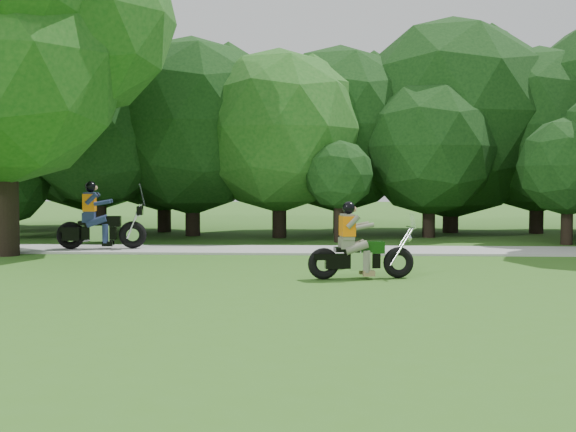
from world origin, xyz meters
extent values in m
plane|color=#35661D|center=(0.00, 0.00, 0.00)|extent=(100.00, 100.00, 0.00)
cube|color=#979792|center=(0.00, 8.00, 0.03)|extent=(60.00, 2.20, 0.06)
cylinder|color=black|center=(-6.82, 13.14, 0.90)|extent=(0.51, 0.51, 1.80)
sphere|color=black|center=(-6.82, 13.14, 3.81)|extent=(6.19, 6.19, 6.19)
cylinder|color=black|center=(2.41, 15.06, 0.90)|extent=(0.57, 0.57, 1.80)
sphere|color=black|center=(2.41, 15.06, 4.20)|extent=(7.39, 7.39, 7.39)
cylinder|color=black|center=(1.28, 12.77, 0.77)|extent=(0.43, 0.43, 1.54)
sphere|color=black|center=(1.28, 12.77, 3.03)|extent=(4.56, 4.56, 4.56)
cylinder|color=black|center=(-1.80, 10.82, 0.70)|extent=(0.31, 0.31, 1.40)
sphere|color=black|center=(-1.80, 10.82, 2.11)|extent=(2.18, 2.18, 2.18)
cylinder|color=black|center=(-11.50, 16.49, 0.90)|extent=(0.53, 0.53, 1.80)
sphere|color=black|center=(-11.50, 16.49, 3.98)|extent=(6.69, 6.69, 6.69)
cylinder|color=black|center=(-9.73, 12.00, 0.90)|extent=(0.43, 0.43, 1.80)
sphere|color=black|center=(-9.73, 12.00, 3.27)|extent=(4.53, 4.53, 4.53)
cylinder|color=black|center=(-3.76, 12.46, 0.90)|extent=(0.48, 0.48, 1.80)
sphere|color=#195117|center=(-3.76, 12.46, 3.59)|extent=(5.51, 5.51, 5.51)
cylinder|color=black|center=(-12.71, 11.50, 0.49)|extent=(0.34, 0.34, 0.98)
sphere|color=black|center=(-12.71, 11.50, 1.92)|extent=(2.89, 2.89, 2.89)
cylinder|color=black|center=(-15.19, 16.81, 0.90)|extent=(0.54, 0.54, 1.80)
sphere|color=black|center=(-15.19, 16.81, 4.00)|extent=(6.77, 6.77, 6.77)
cylinder|color=black|center=(5.05, 10.31, 0.70)|extent=(0.35, 0.35, 1.40)
sphere|color=black|center=(5.05, 10.31, 2.37)|extent=(3.00, 3.00, 3.00)
cylinder|color=black|center=(-1.66, 14.61, 0.90)|extent=(0.50, 0.50, 1.80)
sphere|color=black|center=(-1.66, 14.61, 3.78)|extent=(6.08, 6.08, 6.08)
cylinder|color=black|center=(5.44, 14.72, 0.90)|extent=(0.50, 0.50, 1.80)
sphere|color=black|center=(5.44, 14.72, 3.75)|extent=(6.00, 6.00, 6.00)
cylinder|color=black|center=(-8.20, 14.86, 0.90)|extent=(0.50, 0.50, 1.80)
sphere|color=black|center=(-8.20, 14.86, 3.76)|extent=(6.04, 6.04, 6.04)
cylinder|color=black|center=(-10.50, 6.50, 2.10)|extent=(0.68, 0.68, 4.20)
sphere|color=#195117|center=(-10.50, 6.50, 5.00)|extent=(6.40, 6.40, 6.40)
sphere|color=#195117|center=(-8.74, 7.30, 6.20)|extent=(5.12, 5.12, 5.12)
torus|color=black|center=(-2.29, 2.47, 0.31)|extent=(0.65, 0.29, 0.63)
torus|color=black|center=(-0.79, 2.73, 0.31)|extent=(0.65, 0.29, 0.63)
cube|color=black|center=(-1.72, 2.57, 0.36)|extent=(1.12, 0.40, 0.29)
cube|color=silver|center=(-1.57, 2.60, 0.36)|extent=(0.48, 0.38, 0.36)
cube|color=black|center=(-1.33, 2.64, 0.63)|extent=(0.51, 0.35, 0.23)
cube|color=black|center=(-1.84, 2.55, 0.59)|extent=(0.51, 0.36, 0.09)
cylinder|color=silver|center=(-0.75, 2.74, 0.63)|extent=(0.48, 0.12, 0.74)
cylinder|color=silver|center=(-0.54, 2.78, 1.01)|extent=(0.13, 0.57, 0.03)
cube|color=#616350|center=(-1.84, 2.55, 0.72)|extent=(0.33, 0.38, 0.22)
cube|color=#616350|center=(-1.82, 2.55, 1.04)|extent=(0.30, 0.41, 0.50)
cube|color=orange|center=(-1.82, 2.55, 1.06)|extent=(0.33, 0.45, 0.40)
sphere|color=black|center=(-1.80, 2.55, 1.42)|extent=(0.25, 0.25, 0.25)
torus|color=black|center=(-9.21, 7.66, 0.44)|extent=(0.78, 0.33, 0.76)
torus|color=black|center=(-7.56, 7.93, 0.44)|extent=(0.78, 0.33, 0.76)
cube|color=black|center=(-8.58, 7.76, 0.49)|extent=(1.23, 0.45, 0.35)
cube|color=silver|center=(-8.42, 7.79, 0.49)|extent=(0.57, 0.45, 0.43)
cube|color=black|center=(-8.15, 7.83, 0.82)|extent=(0.61, 0.41, 0.28)
cube|color=black|center=(-8.71, 7.74, 0.77)|extent=(0.61, 0.43, 0.11)
cylinder|color=silver|center=(-7.51, 7.93, 0.82)|extent=(0.43, 0.11, 0.97)
cylinder|color=silver|center=(-7.33, 7.96, 1.28)|extent=(0.15, 0.69, 0.04)
cube|color=black|center=(-9.12, 7.43, 0.49)|extent=(0.47, 0.20, 0.37)
cube|color=black|center=(-9.20, 7.90, 0.49)|extent=(0.47, 0.20, 0.37)
cube|color=navy|center=(-8.71, 7.74, 0.93)|extent=(0.39, 0.46, 0.26)
cube|color=navy|center=(-8.69, 7.74, 1.32)|extent=(0.35, 0.49, 0.61)
cube|color=orange|center=(-8.69, 7.74, 1.34)|extent=(0.39, 0.54, 0.48)
sphere|color=black|center=(-8.66, 7.75, 1.77)|extent=(0.30, 0.30, 0.30)
camera|label=1|loc=(-2.32, -11.73, 2.00)|focal=45.00mm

